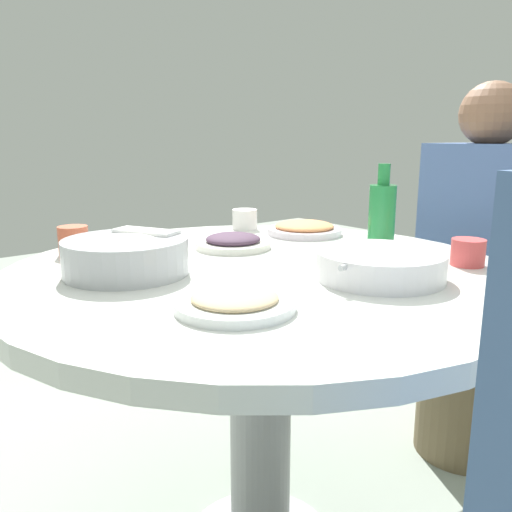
# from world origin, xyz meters

# --- Properties ---
(round_dining_table) EXTENTS (1.16, 1.16, 0.76)m
(round_dining_table) POSITION_xyz_m (0.00, 0.00, 0.62)
(round_dining_table) COLOR #99999E
(round_dining_table) RESTS_ON ground
(rice_bowl) EXTENTS (0.27, 0.27, 0.09)m
(rice_bowl) POSITION_xyz_m (-0.26, 0.14, 0.80)
(rice_bowl) COLOR #B2B5BA
(rice_bowl) RESTS_ON round_dining_table
(soup_bowl) EXTENTS (0.29, 0.27, 0.06)m
(soup_bowl) POSITION_xyz_m (0.13, -0.23, 0.78)
(soup_bowl) COLOR white
(soup_bowl) RESTS_ON round_dining_table
(dish_shrimp) EXTENTS (0.22, 0.22, 0.04)m
(dish_shrimp) POSITION_xyz_m (0.37, 0.23, 0.77)
(dish_shrimp) COLOR silver
(dish_shrimp) RESTS_ON round_dining_table
(dish_noodles) EXTENTS (0.21, 0.21, 0.03)m
(dish_noodles) POSITION_xyz_m (-0.22, -0.20, 0.77)
(dish_noodles) COLOR white
(dish_noodles) RESTS_ON round_dining_table
(dish_eggplant) EXTENTS (0.20, 0.20, 0.04)m
(dish_eggplant) POSITION_xyz_m (0.08, 0.21, 0.77)
(dish_eggplant) COLOR silver
(dish_eggplant) RESTS_ON round_dining_table
(green_bottle) EXTENTS (0.07, 0.07, 0.22)m
(green_bottle) POSITION_xyz_m (0.42, -0.01, 0.84)
(green_bottle) COLOR #25843F
(green_bottle) RESTS_ON round_dining_table
(tea_cup_near) EXTENTS (0.07, 0.07, 0.07)m
(tea_cup_near) POSITION_xyz_m (-0.28, 0.40, 0.79)
(tea_cup_near) COLOR #BF5338
(tea_cup_near) RESTS_ON round_dining_table
(tea_cup_far) EXTENTS (0.08, 0.08, 0.06)m
(tea_cup_far) POSITION_xyz_m (0.28, 0.42, 0.79)
(tea_cup_far) COLOR white
(tea_cup_far) RESTS_ON round_dining_table
(tea_cup_side) EXTENTS (0.08, 0.08, 0.06)m
(tea_cup_side) POSITION_xyz_m (0.38, -0.29, 0.79)
(tea_cup_side) COLOR #CD4646
(tea_cup_side) RESTS_ON round_dining_table
(stool_for_diner_left) EXTENTS (0.31, 0.31, 0.44)m
(stool_for_diner_left) POSITION_xyz_m (0.82, -0.09, 0.22)
(stool_for_diner_left) COLOR brown
(stool_for_diner_left) RESTS_ON ground
(diner_left) EXTENTS (0.37, 0.36, 0.76)m
(diner_left) POSITION_xyz_m (0.82, -0.09, 0.76)
(diner_left) COLOR #2D333D
(diner_left) RESTS_ON stool_for_diner_left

